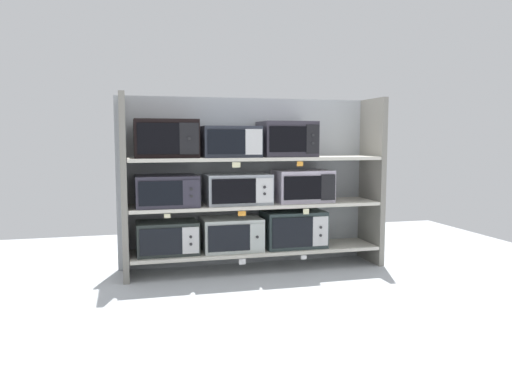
{
  "coord_description": "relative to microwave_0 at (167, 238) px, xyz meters",
  "views": [
    {
      "loc": [
        -1.13,
        -4.31,
        1.17
      ],
      "look_at": [
        0.0,
        0.0,
        0.7
      ],
      "focal_mm": 35.02,
      "sensor_mm": 36.0,
      "label": 1
    }
  ],
  "objects": [
    {
      "name": "shelf_2",
      "position": [
        0.79,
        0.0,
        0.67
      ],
      "size": [
        2.23,
        0.45,
        0.03
      ],
      "primitive_type": "cube",
      "color": "beige"
    },
    {
      "name": "microwave_4",
      "position": [
        0.62,
        0.0,
        0.41
      ],
      "size": [
        0.57,
        0.39,
        0.27
      ],
      "color": "#9DA3AB",
      "rests_on": "shelf_1"
    },
    {
      "name": "microwave_5",
      "position": [
        1.24,
        0.0,
        0.42
      ],
      "size": [
        0.51,
        0.36,
        0.29
      ],
      "color": "#BAAFC2",
      "rests_on": "shelf_1"
    },
    {
      "name": "microwave_2",
      "position": [
        1.15,
        -0.0,
        0.03
      ],
      "size": [
        0.56,
        0.39,
        0.33
      ],
      "color": "#283535",
      "rests_on": "shelf_0"
    },
    {
      "name": "price_tag_5",
      "position": [
        0.56,
        -0.23,
        0.63
      ],
      "size": [
        0.07,
        0.0,
        0.04
      ],
      "primitive_type": "cube",
      "color": "beige"
    },
    {
      "name": "price_tag_4",
      "position": [
        1.19,
        -0.23,
        0.22
      ],
      "size": [
        0.05,
        0.0,
        0.05
      ],
      "primitive_type": "cube",
      "color": "beige"
    },
    {
      "name": "price_tag_6",
      "position": [
        1.13,
        -0.23,
        0.63
      ],
      "size": [
        0.06,
        0.0,
        0.04
      ],
      "primitive_type": "cube",
      "color": "orange"
    },
    {
      "name": "upright_right",
      "position": [
        1.94,
        0.0,
        0.45
      ],
      "size": [
        0.05,
        0.45,
        1.55
      ],
      "primitive_type": "cube",
      "color": "gray",
      "rests_on": "ground"
    },
    {
      "name": "microwave_6",
      "position": [
        0.0,
        0.0,
        0.85
      ],
      "size": [
        0.53,
        0.37,
        0.32
      ],
      "color": "black",
      "rests_on": "shelf_2"
    },
    {
      "name": "price_tag_3",
      "position": [
        0.61,
        -0.23,
        0.22
      ],
      "size": [
        0.07,
        0.0,
        0.04
      ],
      "primitive_type": "cube",
      "color": "orange"
    },
    {
      "name": "microwave_3",
      "position": [
        0.0,
        0.0,
        0.41
      ],
      "size": [
        0.53,
        0.44,
        0.27
      ],
      "color": "#2F2C39",
      "rests_on": "shelf_1"
    },
    {
      "name": "price_tag_0",
      "position": [
        0.61,
        -0.23,
        -0.2
      ],
      "size": [
        0.06,
        0.0,
        0.05
      ],
      "primitive_type": "cube",
      "color": "white"
    },
    {
      "name": "shelf_1",
      "position": [
        0.79,
        0.0,
        0.26
      ],
      "size": [
        2.23,
        0.45,
        0.03
      ],
      "primitive_type": "cube",
      "color": "beige"
    },
    {
      "name": "price_tag_1",
      "position": [
        1.17,
        -0.23,
        -0.19
      ],
      "size": [
        0.05,
        0.0,
        0.04
      ],
      "primitive_type": "cube",
      "color": "white"
    },
    {
      "name": "ground",
      "position": [
        0.79,
        -1.0,
        -0.34
      ],
      "size": [
        6.23,
        6.0,
        0.02
      ],
      "primitive_type": "cube",
      "color": "#B2B7BC"
    },
    {
      "name": "price_tag_2",
      "position": [
        -0.01,
        -0.23,
        0.22
      ],
      "size": [
        0.05,
        0.0,
        0.03
      ],
      "primitive_type": "cube",
      "color": "beige"
    },
    {
      "name": "microwave_7",
      "position": [
        0.56,
        0.0,
        0.82
      ],
      "size": [
        0.5,
        0.41,
        0.27
      ],
      "color": "#282C36",
      "rests_on": "shelf_2"
    },
    {
      "name": "shelf_0",
      "position": [
        0.79,
        0.0,
        -0.16
      ],
      "size": [
        2.23,
        0.45,
        0.03
      ],
      "primitive_type": "cube",
      "color": "beige",
      "rests_on": "ground"
    },
    {
      "name": "back_panel",
      "position": [
        0.79,
        0.25,
        0.45
      ],
      "size": [
        2.43,
        0.04,
        1.55
      ],
      "primitive_type": "cube",
      "color": "#9EA3A8",
      "rests_on": "ground"
    },
    {
      "name": "microwave_8",
      "position": [
        1.08,
        0.0,
        0.85
      ],
      "size": [
        0.48,
        0.42,
        0.31
      ],
      "color": "#33303A",
      "rests_on": "shelf_2"
    },
    {
      "name": "upright_left",
      "position": [
        -0.35,
        0.0,
        0.45
      ],
      "size": [
        0.05,
        0.45,
        1.55
      ],
      "primitive_type": "cube",
      "color": "gray",
      "rests_on": "ground"
    },
    {
      "name": "microwave_0",
      "position": [
        0.0,
        0.0,
        0.0
      ],
      "size": [
        0.52,
        0.36,
        0.28
      ],
      "color": "#28302E",
      "rests_on": "shelf_0"
    },
    {
      "name": "microwave_1",
      "position": [
        0.57,
        0.0,
        0.0
      ],
      "size": [
        0.52,
        0.39,
        0.29
      ],
      "color": "#B2BAB5",
      "rests_on": "shelf_0"
    }
  ]
}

